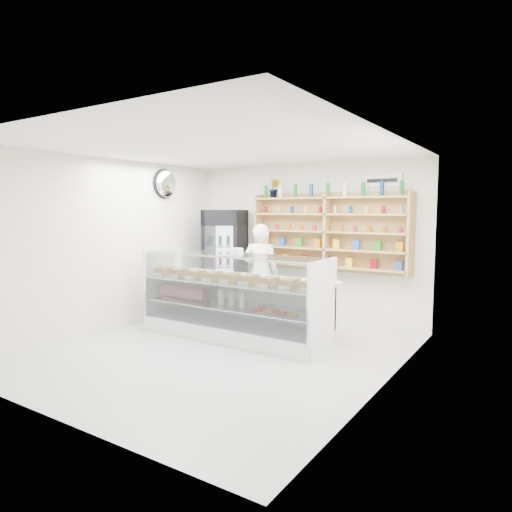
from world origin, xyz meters
The scene contains 8 objects.
room centered at (0.00, 0.00, 1.40)m, with size 5.00×5.00×5.00m.
display_counter centered at (-0.28, 0.67, 0.36)m, with size 3.01×0.90×1.31m.
shop_worker centered at (-0.50, 1.77, 0.87)m, with size 0.63×0.42×1.74m, color white.
drinks_cooler centered at (-1.47, 2.03, 0.99)m, with size 0.88×0.87×1.98m.
wall_shelving centered at (0.50, 2.34, 1.59)m, with size 2.84×0.28×1.33m.
potted_plant centered at (-0.56, 2.34, 2.37)m, with size 0.19×0.15×0.34m, color #1E6626.
security_mirror centered at (-2.17, 1.20, 2.45)m, with size 0.15×0.50×0.50m, color silver.
wall_sign centered at (1.40, 2.47, 2.45)m, with size 0.62×0.03×0.20m, color white.
Camera 1 is at (3.75, -4.94, 1.97)m, focal length 32.00 mm.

